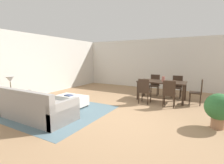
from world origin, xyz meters
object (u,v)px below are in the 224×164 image
object	(u,v)px
dining_chair_near_right	(169,92)
dining_chair_far_right	(177,85)
couch	(36,108)
potted_plant	(219,108)
side_table	(12,96)
vase_centerpiece	(163,79)
table_lamp	(10,80)
dining_chair_far_left	(155,84)
dining_chair_head_east	(198,90)
dining_table	(162,83)
dining_chair_near_left	(144,90)
ottoman_table	(72,100)
book_on_ottoman	(69,95)

from	to	relation	value
dining_chair_near_right	dining_chair_far_right	distance (m)	1.67
couch	potted_plant	xyz separation A→B (m)	(4.36, 1.68, 0.21)
dining_chair_far_right	dining_chair_near_right	bearing A→B (deg)	-91.57
side_table	potted_plant	bearing A→B (deg)	14.92
side_table	vase_centerpiece	world-z (taller)	vase_centerpiece
table_lamp	dining_chair_far_left	distance (m)	5.63
dining_chair_head_east	vase_centerpiece	bearing A→B (deg)	-179.67
couch	dining_chair_near_right	size ratio (longest dim) A/B	2.40
couch	dining_table	distance (m)	4.55
vase_centerpiece	dining_chair_far_right	bearing A→B (deg)	63.80
dining_chair_near_left	dining_chair_far_right	bearing A→B (deg)	60.81
table_lamp	dining_chair_head_east	xyz separation A→B (m)	(5.31, 3.53, -0.45)
dining_chair_far_right	vase_centerpiece	bearing A→B (deg)	-116.20
dining_table	vase_centerpiece	xyz separation A→B (m)	(0.06, -0.04, 0.18)
ottoman_table	dining_chair_far_right	world-z (taller)	dining_chair_far_right
dining_chair_far_left	book_on_ottoman	world-z (taller)	dining_chair_far_left
couch	dining_chair_far_left	xyz separation A→B (m)	(2.14, 4.50, 0.23)
dining_chair_near_left	vase_centerpiece	distance (m)	1.00
table_lamp	dining_chair_far_right	xyz separation A→B (m)	(4.49, 4.37, -0.45)
table_lamp	dining_chair_near_left	xyz separation A→B (m)	(3.58, 2.73, -0.45)
ottoman_table	dining_chair_far_left	xyz separation A→B (m)	(2.06, 3.16, 0.30)
couch	dining_chair_far_right	xyz separation A→B (m)	(3.09, 4.52, 0.23)
vase_centerpiece	dining_chair_head_east	bearing A→B (deg)	0.33
dining_chair_far_right	book_on_ottoman	size ratio (longest dim) A/B	3.54
table_lamp	dining_chair_near_right	xyz separation A→B (m)	(4.45, 2.70, -0.45)
vase_centerpiece	dining_chair_near_right	bearing A→B (deg)	-65.76
couch	potted_plant	size ratio (longest dim) A/B	2.62
dining_chair_near_right	vase_centerpiece	distance (m)	0.97
couch	table_lamp	bearing A→B (deg)	174.04
dining_chair_near_left	dining_chair_near_right	world-z (taller)	same
dining_chair_near_left	book_on_ottoman	world-z (taller)	dining_chair_near_left
table_lamp	dining_chair_near_left	world-z (taller)	table_lamp
couch	dining_chair_head_east	distance (m)	5.37
table_lamp	dining_chair_near_right	bearing A→B (deg)	31.28
dining_chair_head_east	potted_plant	bearing A→B (deg)	-77.18
vase_centerpiece	book_on_ottoman	size ratio (longest dim) A/B	0.75
ottoman_table	dining_chair_far_right	size ratio (longest dim) A/B	1.15
dining_chair_far_left	potted_plant	distance (m)	3.59
table_lamp	dining_chair_far_left	world-z (taller)	table_lamp
side_table	dining_table	world-z (taller)	dining_table
dining_chair_head_east	dining_table	bearing A→B (deg)	178.69
dining_chair_near_left	couch	bearing A→B (deg)	-127.06
table_lamp	book_on_ottoman	size ratio (longest dim) A/B	2.02
dining_chair_far_right	dining_chair_head_east	xyz separation A→B (m)	(0.81, -0.84, 0.00)
dining_chair_near_right	dining_chair_near_left	bearing A→B (deg)	178.21
side_table	table_lamp	bearing A→B (deg)	0.00
side_table	ottoman_table	bearing A→B (deg)	38.75
dining_chair_far_left	potted_plant	size ratio (longest dim) A/B	1.09
dining_chair_head_east	couch	bearing A→B (deg)	-136.69
book_on_ottoman	potted_plant	xyz separation A→B (m)	(4.34, 0.42, 0.10)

